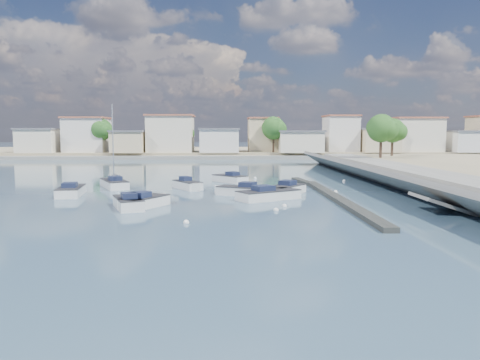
# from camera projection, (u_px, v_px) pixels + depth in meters

# --- Properties ---
(ground) EXTENTS (400.00, 400.00, 0.00)m
(ground) POSITION_uv_depth(u_px,v_px,m) (243.00, 172.00, 69.87)
(ground) COLOR #335467
(ground) RESTS_ON ground
(seawall_walkway) EXTENTS (5.00, 90.00, 1.80)m
(seawall_walkway) POSITION_uv_depth(u_px,v_px,m) (453.00, 186.00, 43.52)
(seawall_walkway) COLOR slate
(seawall_walkway) RESTS_ON ground
(breakwater) EXTENTS (2.00, 31.02, 0.35)m
(breakwater) POSITION_uv_depth(u_px,v_px,m) (330.00, 195.00, 42.91)
(breakwater) COLOR black
(breakwater) RESTS_ON ground
(far_shore_land) EXTENTS (160.00, 40.00, 1.40)m
(far_shore_land) POSITION_uv_depth(u_px,v_px,m) (235.00, 152.00, 121.49)
(far_shore_land) COLOR gray
(far_shore_land) RESTS_ON ground
(far_shore_quay) EXTENTS (160.00, 2.50, 0.80)m
(far_shore_quay) POSITION_uv_depth(u_px,v_px,m) (238.00, 158.00, 100.65)
(far_shore_quay) COLOR slate
(far_shore_quay) RESTS_ON ground
(far_town) EXTENTS (113.01, 12.80, 8.35)m
(far_town) POSITION_uv_depth(u_px,v_px,m) (284.00, 136.00, 106.41)
(far_town) COLOR beige
(far_town) RESTS_ON far_shore_land
(shore_trees) EXTENTS (74.56, 38.32, 7.92)m
(shore_trees) POSITION_uv_depth(u_px,v_px,m) (278.00, 130.00, 97.45)
(shore_trees) COLOR #38281E
(shore_trees) RESTS_ON ground
(motorboat_a) EXTENTS (3.27, 5.09, 1.48)m
(motorboat_a) POSITION_uv_depth(u_px,v_px,m) (128.00, 203.00, 36.58)
(motorboat_a) COLOR silver
(motorboat_a) RESTS_ON ground
(motorboat_b) EXTENTS (3.70, 4.79, 1.48)m
(motorboat_b) POSITION_uv_depth(u_px,v_px,m) (147.00, 202.00, 37.12)
(motorboat_b) COLOR silver
(motorboat_b) RESTS_ON ground
(motorboat_c) EXTENTS (5.23, 3.81, 1.48)m
(motorboat_c) POSITION_uv_depth(u_px,v_px,m) (240.00, 191.00, 43.84)
(motorboat_c) COLOR silver
(motorboat_c) RESTS_ON ground
(motorboat_d) EXTENTS (4.56, 5.16, 1.48)m
(motorboat_d) POSITION_uv_depth(u_px,v_px,m) (284.00, 190.00, 44.47)
(motorboat_d) COLOR silver
(motorboat_d) RESTS_ON ground
(motorboat_e) EXTENTS (2.71, 5.76, 1.48)m
(motorboat_e) POSITION_uv_depth(u_px,v_px,m) (72.00, 191.00, 43.94)
(motorboat_e) COLOR silver
(motorboat_e) RESTS_ON ground
(motorboat_f) EXTENTS (4.38, 4.63, 1.48)m
(motorboat_f) POSITION_uv_depth(u_px,v_px,m) (228.00, 179.00, 55.35)
(motorboat_f) COLOR silver
(motorboat_f) RESTS_ON ground
(motorboat_g) EXTENTS (3.50, 4.40, 1.48)m
(motorboat_g) POSITION_uv_depth(u_px,v_px,m) (188.00, 186.00, 48.50)
(motorboat_g) COLOR silver
(motorboat_g) RESTS_ON ground
(motorboat_h) EXTENTS (6.02, 4.75, 1.48)m
(motorboat_h) POSITION_uv_depth(u_px,v_px,m) (271.00, 195.00, 41.20)
(motorboat_h) COLOR silver
(motorboat_h) RESTS_ON ground
(sailboat) EXTENTS (4.26, 6.30, 9.00)m
(sailboat) POSITION_uv_depth(u_px,v_px,m) (114.00, 183.00, 50.16)
(sailboat) COLOR silver
(sailboat) RESTS_ON ground
(mooring_buoys) EXTENTS (17.18, 29.38, 0.39)m
(mooring_buoys) POSITION_uv_depth(u_px,v_px,m) (287.00, 195.00, 43.96)
(mooring_buoys) COLOR white
(mooring_buoys) RESTS_ON ground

